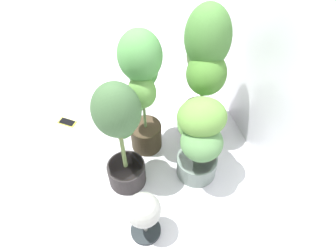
% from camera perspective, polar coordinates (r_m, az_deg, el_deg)
% --- Properties ---
extents(ground_plane, '(8.00, 8.00, 0.00)m').
position_cam_1_polar(ground_plane, '(2.42, -7.02, -3.45)').
color(ground_plane, silver).
rests_on(ground_plane, ground).
extents(mylar_back_wall, '(3.20, 0.01, 2.00)m').
position_cam_1_polar(mylar_back_wall, '(2.01, 16.30, 20.21)').
color(mylar_back_wall, silver).
rests_on(mylar_back_wall, ground).
extents(potted_plant_back_right, '(0.47, 0.38, 0.66)m').
position_cam_1_polar(potted_plant_back_right, '(1.98, 5.56, -1.61)').
color(potted_plant_back_right, slate).
rests_on(potted_plant_back_right, ground).
extents(potted_plant_front_right, '(0.36, 0.32, 0.85)m').
position_cam_1_polar(potted_plant_front_right, '(1.87, -8.23, -0.76)').
color(potted_plant_front_right, '#292424').
rests_on(potted_plant_front_right, ground).
extents(potted_plant_back_center, '(0.46, 0.38, 1.01)m').
position_cam_1_polar(potted_plant_back_center, '(2.11, 6.47, 10.44)').
color(potted_plant_back_center, black).
rests_on(potted_plant_back_center, ground).
extents(potted_plant_center, '(0.40, 0.36, 0.95)m').
position_cam_1_polar(potted_plant_center, '(2.00, -4.61, 6.91)').
color(potted_plant_center, '#322817').
rests_on(potted_plant_center, ground).
extents(cell_phone, '(0.14, 0.16, 0.01)m').
position_cam_1_polar(cell_phone, '(2.67, -17.08, 0.65)').
color(cell_phone, '#D3CC45').
rests_on(cell_phone, ground).
extents(floor_fan, '(0.28, 0.28, 0.37)m').
position_cam_1_polar(floor_fan, '(1.86, -4.24, -14.70)').
color(floor_fan, '#20272A').
rests_on(floor_fan, ground).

